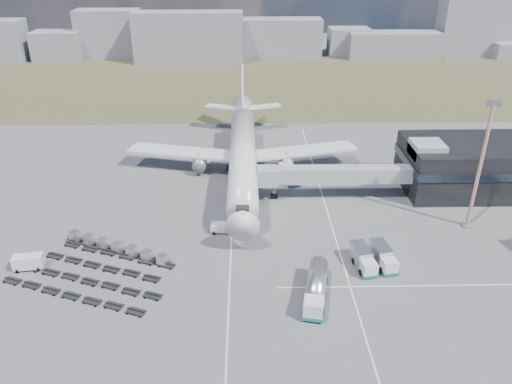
{
  "coord_description": "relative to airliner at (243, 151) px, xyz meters",
  "views": [
    {
      "loc": [
        0.66,
        -67.28,
        46.5
      ],
      "look_at": [
        2.47,
        15.46,
        4.0
      ],
      "focal_mm": 35.0,
      "sensor_mm": 36.0,
      "label": 1
    }
  ],
  "objects": [
    {
      "name": "pushback_tug",
      "position": [
        -3.78,
        -24.43,
        -4.49
      ],
      "size": [
        3.75,
        2.28,
        1.6
      ],
      "primitive_type": "cube",
      "rotation": [
        0.0,
        0.0,
        -0.07
      ],
      "color": "silver",
      "rests_on": "ground"
    },
    {
      "name": "terminal",
      "position": [
        47.77,
        -8.41,
        -0.04
      ],
      "size": [
        30.4,
        16.4,
        11.0
      ],
      "color": "black",
      "rests_on": "ground"
    },
    {
      "name": "floodlight_mast",
      "position": [
        40.4,
        -23.28,
        6.43
      ],
      "size": [
        2.21,
        1.81,
        23.38
      ],
      "rotation": [
        0.0,
        0.0,
        -0.37
      ],
      "color": "#AA221B",
      "rests_on": "ground"
    },
    {
      "name": "utility_van",
      "position": [
        -33.52,
        -34.72,
        -4.1
      ],
      "size": [
        4.73,
        2.68,
        2.38
      ],
      "primitive_type": "cube",
      "rotation": [
        0.0,
        0.0,
        0.15
      ],
      "color": "silver",
      "rests_on": "ground"
    },
    {
      "name": "skyline",
      "position": [
        -13.38,
        118.48,
        3.31
      ],
      "size": [
        310.46,
        24.89,
        23.71
      ],
      "color": "gray",
      "rests_on": "ground"
    },
    {
      "name": "ground",
      "position": [
        0.0,
        -32.38,
        -5.29
      ],
      "size": [
        420.0,
        420.0,
        0.0
      ],
      "primitive_type": "plane",
      "color": "#565659",
      "rests_on": "ground"
    },
    {
      "name": "grass_strip",
      "position": [
        0.0,
        77.62,
        -5.29
      ],
      "size": [
        420.0,
        90.0,
        0.01
      ],
      "primitive_type": "cube",
      "color": "#49472C",
      "rests_on": "ground"
    },
    {
      "name": "fuel_tanker",
      "position": [
        10.5,
        -42.79,
        -3.5
      ],
      "size": [
        5.02,
        11.42,
        3.58
      ],
      "rotation": [
        0.0,
        0.0,
        -0.21
      ],
      "color": "silver",
      "rests_on": "ground"
    },
    {
      "name": "catering_truck",
      "position": [
        9.85,
        -4.3,
        -3.72
      ],
      "size": [
        4.77,
        7.2,
        3.06
      ],
      "rotation": [
        0.0,
        0.0,
        0.33
      ],
      "color": "silver",
      "rests_on": "ground"
    },
    {
      "name": "service_trucks_near",
      "position": [
        20.52,
        -35.06,
        -3.8
      ],
      "size": [
        6.75,
        7.68,
        2.75
      ],
      "rotation": [
        0.0,
        0.0,
        0.16
      ],
      "color": "silver",
      "rests_on": "ground"
    },
    {
      "name": "jet_bridge",
      "position": [
        15.9,
        -11.95,
        -0.24
      ],
      "size": [
        30.3,
        3.8,
        7.05
      ],
      "color": "#939399",
      "rests_on": "ground"
    },
    {
      "name": "lane_markings",
      "position": [
        9.77,
        -29.38,
        -5.29
      ],
      "size": [
        47.12,
        110.0,
        0.01
      ],
      "color": "silver",
      "rests_on": "ground"
    },
    {
      "name": "baggage_dollies",
      "position": [
        -22.96,
        -36.81,
        -4.97
      ],
      "size": [
        26.03,
        19.81,
        0.64
      ],
      "rotation": [
        0.0,
        0.0,
        -0.36
      ],
      "color": "black",
      "rests_on": "ground"
    },
    {
      "name": "airliner",
      "position": [
        0.0,
        0.0,
        0.0
      ],
      "size": [
        51.59,
        64.53,
        17.62
      ],
      "color": "silver",
      "rests_on": "ground"
    },
    {
      "name": "uld_row",
      "position": [
        -20.71,
        -30.34,
        -4.36
      ],
      "size": [
        18.76,
        9.7,
        1.55
      ],
      "rotation": [
        0.0,
        0.0,
        -0.43
      ],
      "color": "black",
      "rests_on": "ground"
    }
  ]
}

